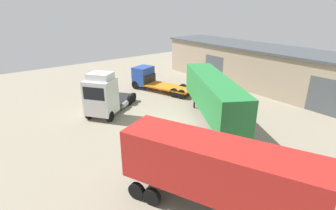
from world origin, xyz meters
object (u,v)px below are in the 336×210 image
at_px(gravel_pile, 325,169).
at_px(container_trailer_yellow, 215,170).
at_px(flatbed_truck_blue, 151,79).
at_px(tractor_unit_white, 104,96).
at_px(container_trailer_green, 213,95).
at_px(oil_drum, 141,160).
at_px(traffic_cone, 161,155).

bearing_deg(gravel_pile, container_trailer_yellow, -105.98).
distance_m(flatbed_truck_blue, gravel_pile, 21.73).
height_order(tractor_unit_white, gravel_pile, tractor_unit_white).
bearing_deg(container_trailer_green, flatbed_truck_blue, 24.06).
height_order(flatbed_truck_blue, oil_drum, flatbed_truck_blue).
bearing_deg(traffic_cone, oil_drum, -91.53).
bearing_deg(gravel_pile, traffic_cone, -138.95).
height_order(container_trailer_yellow, gravel_pile, container_trailer_yellow).
bearing_deg(oil_drum, flatbed_truck_blue, 143.56).
height_order(flatbed_truck_blue, container_trailer_yellow, container_trailer_yellow).
bearing_deg(flatbed_truck_blue, container_trailer_green, 154.93).
height_order(flatbed_truck_blue, traffic_cone, flatbed_truck_blue).
bearing_deg(traffic_cone, container_trailer_green, 105.18).
xyz_separation_m(flatbed_truck_blue, oil_drum, (13.67, -10.09, -0.87)).
distance_m(tractor_unit_white, oil_drum, 9.67).
bearing_deg(oil_drum, traffic_cone, 88.47).
bearing_deg(traffic_cone, tractor_unit_white, 179.11).
bearing_deg(container_trailer_yellow, oil_drum, 163.59).
bearing_deg(oil_drum, container_trailer_yellow, 7.14).
bearing_deg(container_trailer_yellow, container_trailer_green, 109.90).
bearing_deg(container_trailer_yellow, tractor_unit_white, 152.48).
bearing_deg(traffic_cone, container_trailer_yellow, -8.99).
xyz_separation_m(container_trailer_green, traffic_cone, (1.95, -7.18, -2.42)).
height_order(container_trailer_green, container_trailer_yellow, container_trailer_green).
distance_m(container_trailer_yellow, gravel_pile, 8.39).
height_order(tractor_unit_white, flatbed_truck_blue, tractor_unit_white).
xyz_separation_m(container_trailer_yellow, oil_drum, (-5.75, -0.72, -2.14)).
distance_m(tractor_unit_white, flatbed_truck_blue, 9.39).
relative_size(container_trailer_yellow, traffic_cone, 18.04).
bearing_deg(container_trailer_green, container_trailer_yellow, 163.75).
height_order(container_trailer_green, traffic_cone, container_trailer_green).
bearing_deg(traffic_cone, flatbed_truck_blue, 148.30).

